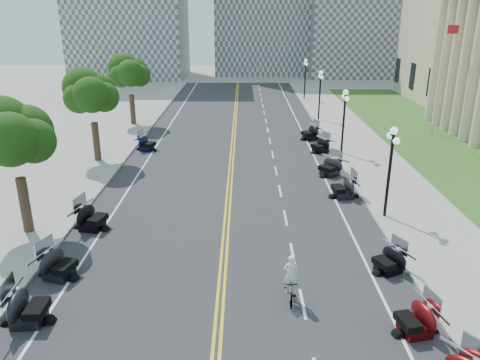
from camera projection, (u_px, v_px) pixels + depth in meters
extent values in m
plane|color=gray|center=(224.00, 253.00, 21.87)|extent=(160.00, 160.00, 0.00)
cube|color=#333335|center=(230.00, 180.00, 31.26)|extent=(16.00, 90.00, 0.01)
cube|color=yellow|center=(228.00, 180.00, 31.26)|extent=(0.12, 90.00, 0.00)
cube|color=yellow|center=(232.00, 180.00, 31.26)|extent=(0.12, 90.00, 0.00)
cube|color=white|center=(326.00, 180.00, 31.22)|extent=(0.12, 90.00, 0.00)
cube|color=white|center=(135.00, 180.00, 31.31)|extent=(0.12, 90.00, 0.00)
cube|color=white|center=(303.00, 304.00, 18.08)|extent=(0.12, 2.00, 0.00)
cube|color=white|center=(293.00, 253.00, 21.84)|extent=(0.12, 2.00, 0.00)
cube|color=white|center=(285.00, 218.00, 25.60)|extent=(0.12, 2.00, 0.00)
cube|color=white|center=(280.00, 191.00, 29.36)|extent=(0.12, 2.00, 0.00)
cube|color=white|center=(276.00, 171.00, 33.12)|extent=(0.12, 2.00, 0.00)
cube|color=white|center=(273.00, 154.00, 36.88)|extent=(0.12, 2.00, 0.00)
cube|color=white|center=(270.00, 141.00, 40.64)|extent=(0.12, 2.00, 0.00)
cube|color=white|center=(268.00, 130.00, 44.40)|extent=(0.12, 2.00, 0.00)
cube|color=white|center=(266.00, 121.00, 48.16)|extent=(0.12, 2.00, 0.00)
cube|color=white|center=(264.00, 113.00, 51.92)|extent=(0.12, 2.00, 0.00)
cube|color=white|center=(263.00, 106.00, 55.68)|extent=(0.12, 2.00, 0.00)
cube|color=white|center=(262.00, 100.00, 59.44)|extent=(0.12, 2.00, 0.00)
cube|color=white|center=(261.00, 94.00, 63.20)|extent=(0.12, 2.00, 0.00)
cube|color=white|center=(260.00, 90.00, 66.96)|extent=(0.12, 2.00, 0.00)
cube|color=white|center=(259.00, 86.00, 70.72)|extent=(0.12, 2.00, 0.00)
cube|color=#9E9991|center=(387.00, 180.00, 31.17)|extent=(5.00, 90.00, 0.15)
cube|color=#9E9991|center=(74.00, 179.00, 31.31)|extent=(5.00, 90.00, 0.15)
cube|color=#356023|center=(444.00, 147.00, 38.65)|extent=(9.00, 60.00, 0.10)
cube|color=gray|center=(368.00, 9.00, 79.06)|extent=(20.00, 14.00, 22.00)
imported|color=#A51414|center=(290.00, 289.00, 18.13)|extent=(0.53, 1.72, 1.02)
imported|color=silver|center=(292.00, 259.00, 17.67)|extent=(0.60, 0.39, 1.64)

